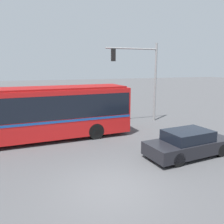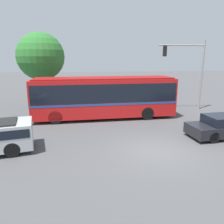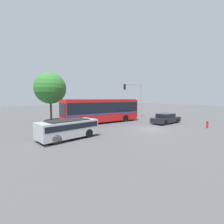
# 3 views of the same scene
# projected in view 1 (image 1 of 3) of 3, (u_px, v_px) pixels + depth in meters

# --- Properties ---
(ground_plane) EXTENTS (140.00, 140.00, 0.00)m
(ground_plane) POSITION_uv_depth(u_px,v_px,m) (110.00, 188.00, 8.58)
(ground_plane) COLOR #4C4C4F
(city_bus) EXTENTS (11.14, 3.04, 3.22)m
(city_bus) POSITION_uv_depth(u_px,v_px,m) (39.00, 111.00, 13.90)
(city_bus) COLOR red
(city_bus) RESTS_ON ground
(sedan_foreground) EXTENTS (4.70, 2.21, 1.34)m
(sedan_foreground) POSITION_uv_depth(u_px,v_px,m) (189.00, 144.00, 11.60)
(sedan_foreground) COLOR black
(sedan_foreground) RESTS_ON ground
(traffic_light_pole) EXTENTS (4.35, 0.24, 6.25)m
(traffic_light_pole) POSITION_uv_depth(u_px,v_px,m) (144.00, 72.00, 18.17)
(traffic_light_pole) COLOR gray
(traffic_light_pole) RESTS_ON ground
(flowering_hedge) EXTENTS (8.20, 1.39, 1.37)m
(flowering_hedge) POSITION_uv_depth(u_px,v_px,m) (52.00, 116.00, 17.86)
(flowering_hedge) COLOR #286028
(flowering_hedge) RESTS_ON ground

